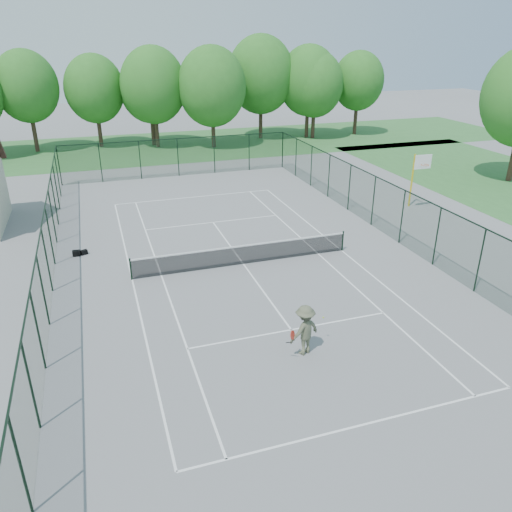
# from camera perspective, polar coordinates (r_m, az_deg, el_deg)

# --- Properties ---
(ground) EXTENTS (140.00, 140.00, 0.00)m
(ground) POSITION_cam_1_polar(r_m,az_deg,el_deg) (25.05, -1.44, -0.94)
(ground) COLOR gray
(ground) RESTS_ON ground
(grass_far) EXTENTS (80.00, 16.00, 0.01)m
(grass_far) POSITION_cam_1_polar(r_m,az_deg,el_deg) (53.22, -11.13, 12.16)
(grass_far) COLOR #3B7939
(grass_far) RESTS_ON ground
(court_lines) EXTENTS (11.05, 23.85, 0.01)m
(court_lines) POSITION_cam_1_polar(r_m,az_deg,el_deg) (25.05, -1.44, -0.94)
(court_lines) COLOR white
(court_lines) RESTS_ON ground
(tennis_net) EXTENTS (11.08, 0.08, 1.10)m
(tennis_net) POSITION_cam_1_polar(r_m,az_deg,el_deg) (24.81, -1.45, 0.26)
(tennis_net) COLOR black
(tennis_net) RESTS_ON ground
(fence_enclosure) EXTENTS (18.05, 36.05, 3.02)m
(fence_enclosure) POSITION_cam_1_polar(r_m,az_deg,el_deg) (24.43, -1.47, 2.37)
(fence_enclosure) COLOR #16331C
(fence_enclosure) RESTS_ON ground
(tree_line_far) EXTENTS (39.40, 6.40, 9.70)m
(tree_line_far) POSITION_cam_1_polar(r_m,az_deg,el_deg) (52.36, -11.67, 18.57)
(tree_line_far) COLOR #493024
(tree_line_far) RESTS_ON ground
(basketball_goal) EXTENTS (1.20, 1.43, 3.65)m
(basketball_goal) POSITION_cam_1_polar(r_m,az_deg,el_deg) (34.14, 18.03, 9.31)
(basketball_goal) COLOR gold
(basketball_goal) RESTS_ON ground
(sports_bag_a) EXTENTS (0.40, 0.26, 0.31)m
(sports_bag_a) POSITION_cam_1_polar(r_m,az_deg,el_deg) (27.54, -19.83, 0.30)
(sports_bag_a) COLOR black
(sports_bag_a) RESTS_ON ground
(sports_bag_b) EXTENTS (0.38, 0.31, 0.25)m
(sports_bag_b) POSITION_cam_1_polar(r_m,az_deg,el_deg) (27.60, -19.04, 0.40)
(sports_bag_b) COLOR black
(sports_bag_b) RESTS_ON ground
(tennis_player) EXTENTS (1.81, 1.08, 1.92)m
(tennis_player) POSITION_cam_1_polar(r_m,az_deg,el_deg) (17.99, 5.59, -8.42)
(tennis_player) COLOR #565A42
(tennis_player) RESTS_ON ground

